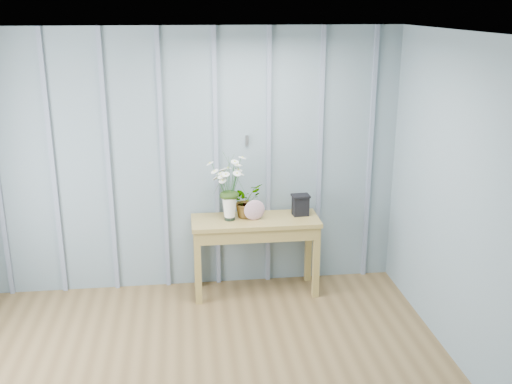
{
  "coord_description": "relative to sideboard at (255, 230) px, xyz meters",
  "views": [
    {
      "loc": [
        -0.05,
        -3.25,
        2.69
      ],
      "look_at": [
        0.59,
        1.94,
        1.03
      ],
      "focal_mm": 42.0,
      "sensor_mm": 36.0,
      "label": 1
    }
  ],
  "objects": [
    {
      "name": "spider_plant",
      "position": [
        -0.08,
        0.08,
        0.27
      ],
      "size": [
        0.38,
        0.38,
        0.32
      ],
      "primitive_type": "imported",
      "rotation": [
        0.0,
        0.0,
        0.68
      ],
      "color": "#1C340F",
      "rests_on": "sideboard"
    },
    {
      "name": "room_shell",
      "position": [
        -0.59,
        -1.08,
        1.35
      ],
      "size": [
        4.0,
        4.5,
        2.5
      ],
      "color": "gray",
      "rests_on": "ground"
    },
    {
      "name": "daisy_vase",
      "position": [
        -0.24,
        0.0,
        0.51
      ],
      "size": [
        0.44,
        0.34,
        0.62
      ],
      "color": "black",
      "rests_on": "sideboard"
    },
    {
      "name": "sideboard",
      "position": [
        0.0,
        0.0,
        0.0
      ],
      "size": [
        1.2,
        0.45,
        0.75
      ],
      "color": "olive",
      "rests_on": "ground"
    },
    {
      "name": "carved_box",
      "position": [
        0.44,
        0.05,
        0.22
      ],
      "size": [
        0.18,
        0.14,
        0.2
      ],
      "color": "black",
      "rests_on": "sideboard"
    },
    {
      "name": "felt_disc_vessel",
      "position": [
        -0.01,
        -0.03,
        0.21
      ],
      "size": [
        0.2,
        0.07,
        0.2
      ],
      "primitive_type": "ellipsoid",
      "rotation": [
        0.0,
        0.0,
        0.09
      ],
      "color": "#8D476C",
      "rests_on": "sideboard"
    }
  ]
}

